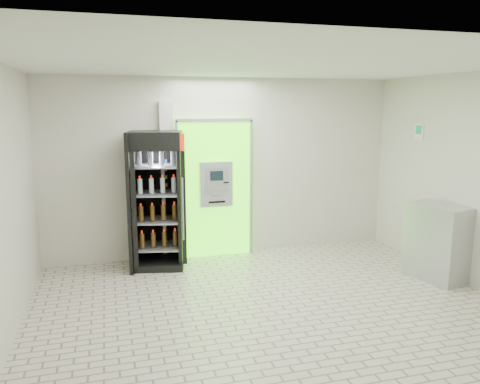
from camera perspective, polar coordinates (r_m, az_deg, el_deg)
name	(u,v)px	position (r m, az deg, el deg)	size (l,w,h in m)	color
ground	(274,311)	(6.05, 4.19, -14.27)	(6.00, 6.00, 0.00)	beige
room_shell	(276,165)	(5.55, 4.44, 3.30)	(6.00, 6.00, 6.00)	beige
atm_assembly	(215,188)	(7.88, -3.11, 0.50)	(1.30, 0.24, 2.33)	#4EFF11
pillar	(168,182)	(7.76, -8.80, 1.21)	(0.22, 0.11, 2.60)	silver
beverage_cooler	(157,202)	(7.48, -10.11, -1.26)	(0.94, 0.90, 2.15)	black
steel_cabinet	(438,242)	(7.51, 23.02, -5.63)	(0.75, 0.94, 1.12)	#ACAFB4
exit_sign	(419,131)	(8.20, 20.99, 6.91)	(0.02, 0.22, 0.26)	white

